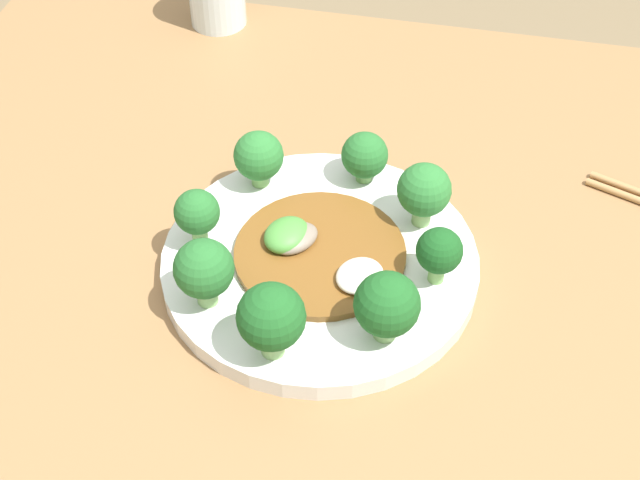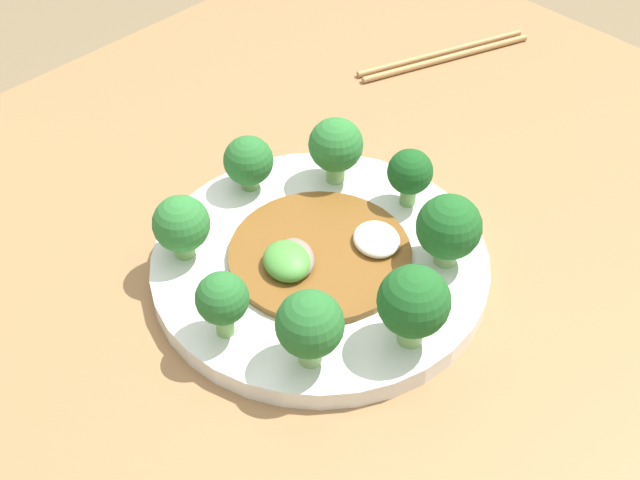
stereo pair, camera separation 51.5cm
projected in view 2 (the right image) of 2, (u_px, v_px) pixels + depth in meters
plate at (320, 265)px, 0.75m from camera, size 0.28×0.28×0.02m
broccoli_south at (414, 303)px, 0.65m from camera, size 0.05×0.05×0.07m
broccoli_west at (222, 300)px, 0.66m from camera, size 0.04×0.04×0.06m
broccoli_east at (411, 174)px, 0.77m from camera, size 0.04×0.04×0.06m
broccoli_northeast at (336, 146)px, 0.79m from camera, size 0.05×0.05×0.06m
broccoli_southwest at (310, 325)px, 0.64m from camera, size 0.05×0.05×0.07m
broccoli_north at (248, 161)px, 0.79m from camera, size 0.04×0.04×0.05m
broccoli_northwest at (181, 225)px, 0.72m from camera, size 0.05×0.05×0.06m
broccoli_southeast at (449, 228)px, 0.71m from camera, size 0.05×0.05×0.07m
stirfry_center at (319, 254)px, 0.74m from camera, size 0.15×0.15×0.02m
chopsticks at (444, 55)px, 0.99m from camera, size 0.20×0.09×0.01m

